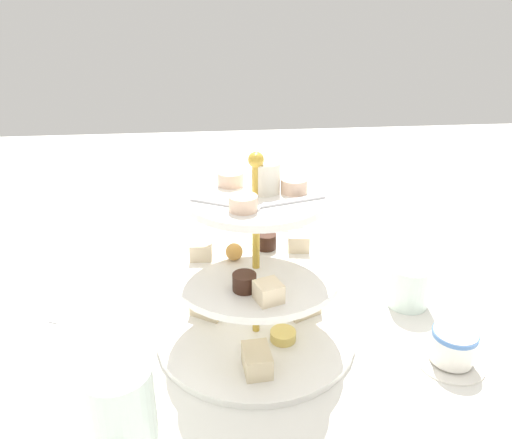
% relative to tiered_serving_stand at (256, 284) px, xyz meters
% --- Properties ---
extents(ground_plane, '(2.40, 2.40, 0.00)m').
position_rel_tiered_serving_stand_xyz_m(ground_plane, '(-0.00, -0.00, -0.09)').
color(ground_plane, silver).
extents(tiered_serving_stand, '(0.28, 0.28, 0.28)m').
position_rel_tiered_serving_stand_xyz_m(tiered_serving_stand, '(0.00, 0.00, 0.00)').
color(tiered_serving_stand, white).
rests_on(tiered_serving_stand, ground_plane).
extents(water_glass_tall_right, '(0.07, 0.07, 0.13)m').
position_rel_tiered_serving_stand_xyz_m(water_glass_tall_right, '(-0.15, -0.20, -0.02)').
color(water_glass_tall_right, silver).
rests_on(water_glass_tall_right, ground_plane).
extents(water_glass_short_left, '(0.06, 0.06, 0.07)m').
position_rel_tiered_serving_stand_xyz_m(water_glass_short_left, '(0.25, 0.06, -0.05)').
color(water_glass_short_left, silver).
rests_on(water_glass_short_left, ground_plane).
extents(teacup_with_saucer, '(0.09, 0.09, 0.05)m').
position_rel_tiered_serving_stand_xyz_m(teacup_with_saucer, '(0.25, -0.08, -0.06)').
color(teacup_with_saucer, white).
rests_on(teacup_with_saucer, ground_plane).
extents(butter_knife_left, '(0.08, 0.16, 0.00)m').
position_rel_tiered_serving_stand_xyz_m(butter_knife_left, '(-0.27, 0.14, -0.09)').
color(butter_knife_left, silver).
rests_on(butter_knife_left, ground_plane).
extents(water_glass_mid_back, '(0.06, 0.06, 0.10)m').
position_rel_tiered_serving_stand_xyz_m(water_glass_mid_back, '(0.08, 0.21, -0.04)').
color(water_glass_mid_back, silver).
rests_on(water_glass_mid_back, ground_plane).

